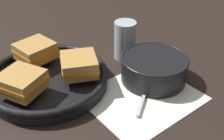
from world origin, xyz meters
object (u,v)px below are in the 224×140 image
spoon (146,87)px  skillet (48,79)px  soup_bowl (154,67)px  sandwich_far_left (22,82)px  sandwich_near_left (79,65)px  drinking_glass (125,40)px  sandwich_near_right (35,51)px

spoon → skillet: 0.26m
soup_bowl → skillet: size_ratio=0.56×
soup_bowl → skillet: bearing=141.9°
spoon → sandwich_far_left: bearing=117.1°
soup_bowl → sandwich_near_left: (-0.16, 0.12, 0.02)m
spoon → drinking_glass: 0.18m
spoon → skillet: size_ratio=0.48×
skillet → sandwich_near_left: sandwich_near_left is taller
soup_bowl → drinking_glass: bearing=77.9°
sandwich_far_left → drinking_glass: (0.34, -0.01, -0.01)m
soup_bowl → spoon: soup_bowl is taller
sandwich_far_left → spoon: bearing=-32.6°
skillet → soup_bowl: bearing=-38.1°
spoon → sandwich_near_right: sandwich_near_right is taller
skillet → sandwich_near_left: (0.06, -0.06, 0.04)m
drinking_glass → sandwich_far_left: bearing=178.3°
skillet → sandwich_near_right: (0.02, 0.08, 0.04)m
soup_bowl → sandwich_near_right: 0.34m
drinking_glass → sandwich_near_left: bearing=-173.3°
skillet → drinking_glass: 0.26m
sandwich_far_left → sandwich_near_left: bearing=-12.7°
soup_bowl → sandwich_near_right: size_ratio=1.77×
skillet → sandwich_far_left: bearing=-162.7°
sandwich_near_right → sandwich_far_left: (-0.10, -0.11, 0.00)m
sandwich_near_left → sandwich_near_right: same height
sandwich_near_left → drinking_glass: drinking_glass is taller
sandwich_near_left → drinking_glass: size_ratio=1.10×
sandwich_near_right → drinking_glass: 0.27m
skillet → spoon: bearing=-47.2°
soup_bowl → spoon: 0.06m
skillet → sandwich_far_left: sandwich_far_left is taller
spoon → sandwich_near_left: bearing=100.4°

